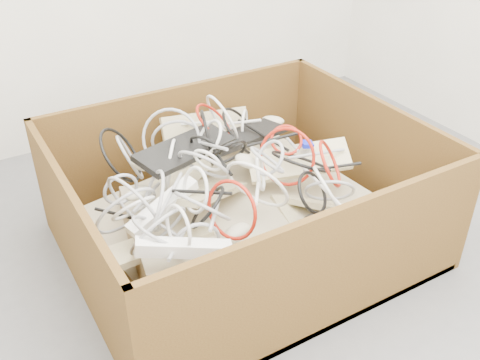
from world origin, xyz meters
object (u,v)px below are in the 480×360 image
power_strip_left (163,206)px  power_strip_right (184,248)px  cardboard_box (238,221)px  vga_plug (307,144)px

power_strip_left → power_strip_right: (-0.03, -0.22, -0.01)m
cardboard_box → power_strip_right: (-0.36, -0.29, 0.22)m
cardboard_box → vga_plug: 0.41m
power_strip_left → vga_plug: 0.66m
power_strip_right → vga_plug: bearing=44.7°
cardboard_box → power_strip_right: 0.51m
cardboard_box → power_strip_left: cardboard_box is taller
power_strip_right → power_strip_left: bearing=104.0°
power_strip_right → vga_plug: power_strip_right is taller
vga_plug → power_strip_right: bearing=-140.8°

